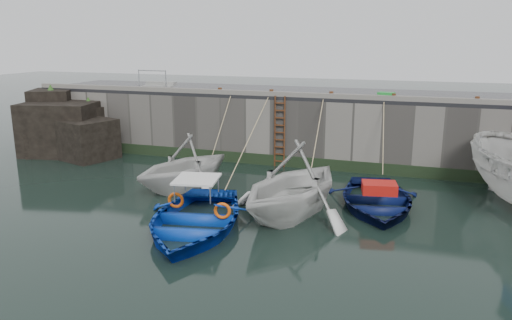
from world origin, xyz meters
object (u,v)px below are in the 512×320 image
(bollard_a, at_px, (220,91))
(fish_crate, at_px, (386,96))
(boat_near_navy, at_px, (375,207))
(boat_near_blacktrim, at_px, (292,215))
(boat_near_white, at_px, (185,187))
(bollard_d, at_px, (393,97))
(boat_near_blue, at_px, (194,229))
(bollard_e, at_px, (477,100))
(ladder, at_px, (280,132))
(bollard_c, at_px, (331,95))
(bollard_b, at_px, (271,92))

(bollard_a, bearing_deg, fish_crate, 1.48)
(boat_near_navy, bearing_deg, boat_near_blacktrim, -156.54)
(boat_near_white, relative_size, bollard_d, 16.29)
(boat_near_blue, distance_m, bollard_e, 12.35)
(ladder, height_order, bollard_c, bollard_c)
(boat_near_blue, xyz_separation_m, bollard_e, (8.34, 8.49, 3.30))
(boat_near_blue, bearing_deg, ladder, 76.18)
(boat_near_blue, height_order, bollard_b, bollard_b)
(bollard_c, height_order, bollard_e, same)
(ladder, xyz_separation_m, bollard_c, (2.20, 0.34, 1.71))
(boat_near_blue, bearing_deg, bollard_a, 95.96)
(boat_near_blue, relative_size, bollard_d, 20.00)
(ladder, relative_size, bollard_d, 11.43)
(boat_near_blue, distance_m, bollard_b, 9.11)
(bollard_c, bearing_deg, bollard_d, 0.00)
(ladder, height_order, boat_near_blue, ladder)
(boat_near_navy, xyz_separation_m, bollard_d, (0.09, 4.59, 3.30))
(boat_near_white, bearing_deg, boat_near_blacktrim, 0.75)
(ladder, bearing_deg, boat_near_blue, -92.36)
(boat_near_blacktrim, xyz_separation_m, fish_crate, (2.30, 6.52, 3.31))
(bollard_c, bearing_deg, boat_near_blue, -106.63)
(boat_near_blacktrim, bearing_deg, bollard_e, 63.16)
(bollard_b, bearing_deg, boat_near_blacktrim, -67.00)
(bollard_d, bearing_deg, boat_near_blacktrim, -112.44)
(bollard_c, bearing_deg, bollard_a, 180.00)
(boat_near_white, relative_size, bollard_b, 16.29)
(boat_near_navy, bearing_deg, boat_near_blue, -153.37)
(boat_near_white, distance_m, bollard_d, 9.33)
(boat_near_white, height_order, bollard_e, bollard_e)
(boat_near_navy, height_order, bollard_a, bollard_a)
(bollard_d, bearing_deg, fish_crate, 148.26)
(bollard_c, xyz_separation_m, bollard_e, (5.80, 0.00, 0.00))
(boat_near_blacktrim, distance_m, bollard_e, 9.21)
(boat_near_blue, bearing_deg, boat_near_white, 108.91)
(boat_near_blacktrim, height_order, boat_near_navy, boat_near_blacktrim)
(bollard_b, distance_m, bollard_d, 5.30)
(boat_near_blue, distance_m, fish_crate, 10.47)
(boat_near_blue, bearing_deg, bollard_c, 61.90)
(bollard_c, bearing_deg, bollard_e, 0.00)
(ladder, bearing_deg, boat_near_blacktrim, -69.96)
(boat_near_blacktrim, bearing_deg, bollard_d, 83.28)
(bollard_a, height_order, bollard_e, same)
(fish_crate, xyz_separation_m, bollard_c, (-2.29, -0.19, -0.01))
(ladder, relative_size, bollard_e, 11.43)
(boat_near_navy, xyz_separation_m, bollard_b, (-5.21, 4.59, 3.30))
(bollard_d, bearing_deg, boat_near_blue, -121.18)
(boat_near_navy, relative_size, bollard_a, 18.05)
(ladder, distance_m, boat_near_blue, 8.31)
(ladder, distance_m, bollard_e, 8.19)
(ladder, distance_m, bollard_d, 5.11)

